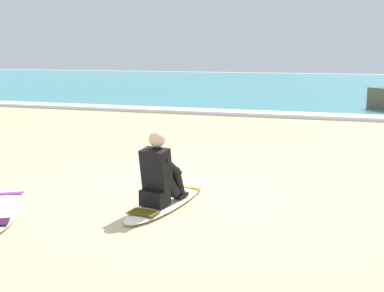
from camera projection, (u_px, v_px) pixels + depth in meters
The scene contains 6 objects.
ground_plane at pixel (171, 194), 7.00m from camera, with size 80.00×80.00×0.00m, color #CCB584.
sea at pixel (309, 85), 28.23m from camera, with size 80.00×28.00×0.10m, color teal.
breaking_foam at pixel (271, 114), 15.43m from camera, with size 80.00×0.90×0.11m, color white.
surfboard_main at pixel (168, 200), 6.62m from camera, with size 0.71×2.16×0.08m.
surfer_seated at pixel (160, 175), 6.31m from camera, with size 0.46×0.75×0.95m.
surfboard_spare_near at pixel (0, 209), 6.26m from camera, with size 1.48×1.96×0.08m.
Camera 1 is at (2.37, -6.32, 2.00)m, focal length 46.24 mm.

